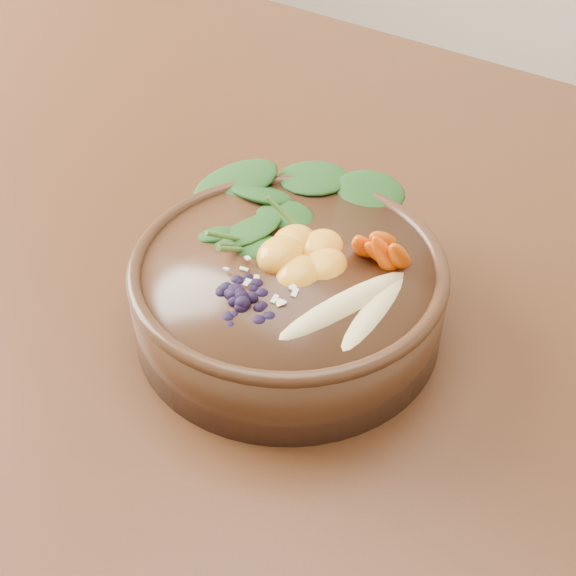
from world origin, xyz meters
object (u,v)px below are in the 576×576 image
(mandarin_cluster, at_px, (304,243))
(carrot_cluster, at_px, (392,219))
(blueberry_pile, at_px, (239,279))
(banana_halves, at_px, (360,295))
(kale_heap, at_px, (301,198))
(stoneware_bowl, at_px, (288,297))
(dining_table, at_px, (302,286))

(mandarin_cluster, bearing_deg, carrot_cluster, 39.21)
(blueberry_pile, bearing_deg, carrot_cluster, 59.47)
(carrot_cluster, relative_size, banana_halves, 0.50)
(mandarin_cluster, distance_m, blueberry_pile, 0.07)
(banana_halves, xyz_separation_m, blueberry_pile, (-0.08, -0.04, 0.01))
(kale_heap, relative_size, blueberry_pile, 1.42)
(stoneware_bowl, relative_size, blueberry_pile, 2.16)
(dining_table, relative_size, banana_halves, 11.12)
(stoneware_bowl, bearing_deg, dining_table, 120.45)
(stoneware_bowl, relative_size, banana_halves, 1.82)
(stoneware_bowl, distance_m, kale_heap, 0.09)
(dining_table, bearing_deg, banana_halves, -43.89)
(banana_halves, relative_size, mandarin_cluster, 1.73)
(mandarin_cluster, height_order, blueberry_pile, blueberry_pile)
(blueberry_pile, bearing_deg, mandarin_cluster, 79.75)
(banana_halves, bearing_deg, kale_heap, 156.45)
(blueberry_pile, bearing_deg, kale_heap, 100.82)
(stoneware_bowl, relative_size, kale_heap, 1.53)
(banana_halves, bearing_deg, mandarin_cluster, 170.25)
(banana_halves, bearing_deg, carrot_cluster, 113.06)
(kale_heap, distance_m, banana_halves, 0.13)
(stoneware_bowl, bearing_deg, kale_heap, 115.89)
(dining_table, height_order, stoneware_bowl, stoneware_bowl)
(dining_table, height_order, mandarin_cluster, mandarin_cluster)
(carrot_cluster, bearing_deg, dining_table, 161.51)
(banana_halves, bearing_deg, stoneware_bowl, -177.26)
(banana_halves, bearing_deg, dining_table, 147.09)
(stoneware_bowl, bearing_deg, blueberry_pile, -98.12)
(carrot_cluster, height_order, banana_halves, carrot_cluster)
(dining_table, xyz_separation_m, stoneware_bowl, (0.08, -0.14, 0.13))
(dining_table, height_order, carrot_cluster, carrot_cluster)
(kale_heap, height_order, blueberry_pile, kale_heap)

